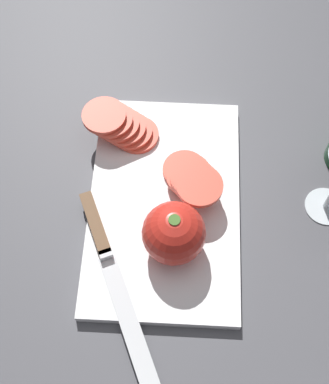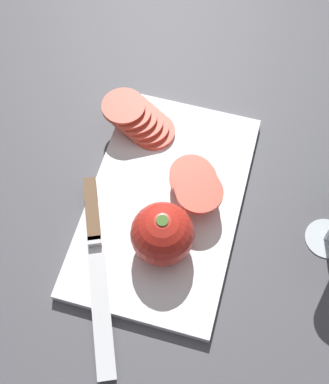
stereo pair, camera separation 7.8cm
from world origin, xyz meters
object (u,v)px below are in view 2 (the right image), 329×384
(knife, at_px, (94,235))
(tomato_slice_stack_far, at_px, (195,183))
(tomato_slice_stack_near, at_px, (139,119))
(whole_tomato, at_px, (162,234))

(knife, height_order, tomato_slice_stack_far, tomato_slice_stack_far)
(tomato_slice_stack_near, bearing_deg, tomato_slice_stack_far, 52.32)
(knife, relative_size, tomato_slice_stack_near, 2.34)
(whole_tomato, bearing_deg, tomato_slice_stack_near, -154.18)
(whole_tomato, height_order, tomato_slice_stack_near, whole_tomato)
(tomato_slice_stack_near, distance_m, tomato_slice_stack_far, 0.15)
(tomato_slice_stack_near, height_order, tomato_slice_stack_far, same)
(knife, distance_m, tomato_slice_stack_near, 0.20)
(whole_tomato, distance_m, knife, 0.11)
(knife, height_order, tomato_slice_stack_near, tomato_slice_stack_near)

